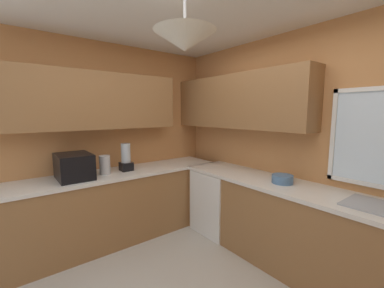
{
  "coord_description": "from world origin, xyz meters",
  "views": [
    {
      "loc": [
        1.42,
        -1.04,
        1.66
      ],
      "look_at": [
        -0.79,
        0.68,
        1.29
      ],
      "focal_mm": 22.67,
      "sensor_mm": 36.0,
      "label": 1
    }
  ],
  "objects_px": {
    "microwave": "(74,166)",
    "blender_appliance": "(126,158)",
    "kettle": "(105,165)",
    "bowl": "(282,179)",
    "dishwasher": "(220,201)"
  },
  "relations": [
    {
      "from": "kettle",
      "to": "bowl",
      "type": "height_order",
      "value": "kettle"
    },
    {
      "from": "microwave",
      "to": "bowl",
      "type": "bearing_deg",
      "value": 47.68
    },
    {
      "from": "microwave",
      "to": "blender_appliance",
      "type": "distance_m",
      "value": 0.63
    },
    {
      "from": "kettle",
      "to": "blender_appliance",
      "type": "bearing_deg",
      "value": 94.02
    },
    {
      "from": "dishwasher",
      "to": "microwave",
      "type": "relative_size",
      "value": 1.77
    },
    {
      "from": "microwave",
      "to": "blender_appliance",
      "type": "xyz_separation_m",
      "value": [
        -0.0,
        0.63,
        0.02
      ]
    },
    {
      "from": "dishwasher",
      "to": "kettle",
      "type": "distance_m",
      "value": 1.62
    },
    {
      "from": "bowl",
      "to": "blender_appliance",
      "type": "xyz_separation_m",
      "value": [
        -1.59,
        -1.11,
        0.12
      ]
    },
    {
      "from": "dishwasher",
      "to": "blender_appliance",
      "type": "distance_m",
      "value": 1.42
    },
    {
      "from": "microwave",
      "to": "kettle",
      "type": "relative_size",
      "value": 2.03
    },
    {
      "from": "dishwasher",
      "to": "bowl",
      "type": "relative_size",
      "value": 3.8
    },
    {
      "from": "microwave",
      "to": "bowl",
      "type": "relative_size",
      "value": 2.14
    },
    {
      "from": "dishwasher",
      "to": "bowl",
      "type": "bearing_deg",
      "value": 1.85
    },
    {
      "from": "microwave",
      "to": "bowl",
      "type": "height_order",
      "value": "microwave"
    },
    {
      "from": "kettle",
      "to": "bowl",
      "type": "distance_m",
      "value": 2.1
    }
  ]
}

